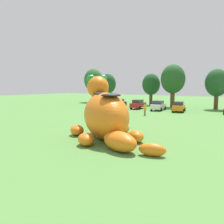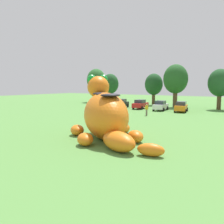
# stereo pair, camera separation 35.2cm
# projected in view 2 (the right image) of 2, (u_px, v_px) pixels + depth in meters

# --- Properties ---
(ground_plane) EXTENTS (160.00, 160.00, 0.00)m
(ground_plane) POSITION_uv_depth(u_px,v_px,m) (106.00, 136.00, 21.20)
(ground_plane) COLOR #568E42
(giant_inflatable_creature) EXTENTS (10.05, 7.78, 5.44)m
(giant_inflatable_creature) POSITION_uv_depth(u_px,v_px,m) (106.00, 115.00, 19.83)
(giant_inflatable_creature) COLOR orange
(giant_inflatable_creature) RESTS_ON ground
(car_black) EXTENTS (2.53, 4.35, 1.72)m
(car_black) POSITION_uv_depth(u_px,v_px,m) (122.00, 103.00, 46.87)
(car_black) COLOR black
(car_black) RESTS_ON ground
(car_red) EXTENTS (2.12, 4.19, 1.72)m
(car_red) POSITION_uv_depth(u_px,v_px,m) (140.00, 104.00, 44.74)
(car_red) COLOR red
(car_red) RESTS_ON ground
(car_white) EXTENTS (2.23, 4.24, 1.72)m
(car_white) POSITION_uv_depth(u_px,v_px,m) (161.00, 106.00, 41.83)
(car_white) COLOR white
(car_white) RESTS_ON ground
(car_orange) EXTENTS (2.50, 4.35, 1.72)m
(car_orange) POSITION_uv_depth(u_px,v_px,m) (181.00, 107.00, 39.65)
(car_orange) COLOR orange
(car_orange) RESTS_ON ground
(tree_far_left) EXTENTS (4.84, 4.84, 8.59)m
(tree_far_left) POSITION_uv_depth(u_px,v_px,m) (96.00, 80.00, 61.78)
(tree_far_left) COLOR brown
(tree_far_left) RESTS_ON ground
(tree_left) EXTENTS (4.01, 4.01, 7.13)m
(tree_left) POSITION_uv_depth(u_px,v_px,m) (110.00, 84.00, 58.02)
(tree_left) COLOR brown
(tree_left) RESTS_ON ground
(tree_mid_left) EXTENTS (3.91, 3.91, 6.94)m
(tree_mid_left) POSITION_uv_depth(u_px,v_px,m) (154.00, 85.00, 52.59)
(tree_mid_left) COLOR brown
(tree_mid_left) RESTS_ON ground
(tree_centre_left) EXTENTS (4.80, 4.80, 8.52)m
(tree_centre_left) POSITION_uv_depth(u_px,v_px,m) (176.00, 79.00, 47.31)
(tree_centre_left) COLOR brown
(tree_centre_left) RESTS_ON ground
(tree_centre) EXTENTS (4.13, 4.13, 7.33)m
(tree_centre) POSITION_uv_depth(u_px,v_px,m) (220.00, 83.00, 42.82)
(tree_centre) COLOR brown
(tree_centre) RESTS_ON ground
(spectator_near_inflatable) EXTENTS (0.38, 0.26, 1.71)m
(spectator_near_inflatable) POSITION_uv_depth(u_px,v_px,m) (114.00, 109.00, 36.38)
(spectator_near_inflatable) COLOR #2D334C
(spectator_near_inflatable) RESTS_ON ground
(spectator_by_cars) EXTENTS (0.38, 0.26, 1.71)m
(spectator_by_cars) POSITION_uv_depth(u_px,v_px,m) (117.00, 106.00, 42.12)
(spectator_by_cars) COLOR black
(spectator_by_cars) RESTS_ON ground
(spectator_wandering) EXTENTS (0.38, 0.26, 1.71)m
(spectator_wandering) POSITION_uv_depth(u_px,v_px,m) (147.00, 110.00, 34.95)
(spectator_wandering) COLOR #726656
(spectator_wandering) RESTS_ON ground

